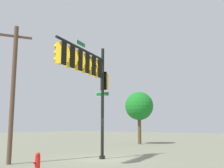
{
  "coord_description": "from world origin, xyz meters",
  "views": [
    {
      "loc": [
        13.16,
        11.07,
        2.09
      ],
      "look_at": [
        -0.44,
        0.44,
        4.78
      ],
      "focal_mm": 42.55,
      "sensor_mm": 36.0,
      "label": 1
    }
  ],
  "objects": [
    {
      "name": "signal_pole_assembly",
      "position": [
        1.88,
        0.43,
        5.23
      ],
      "size": [
        5.71,
        1.86,
        7.17
      ],
      "color": "black",
      "rests_on": "ground_plane"
    },
    {
      "name": "fire_hydrant",
      "position": [
        5.19,
        0.41,
        0.41
      ],
      "size": [
        0.33,
        0.24,
        0.83
      ],
      "color": "red",
      "rests_on": "ground_plane"
    },
    {
      "name": "tree_near",
      "position": [
        -12.82,
        -5.27,
        4.26
      ],
      "size": [
        3.24,
        3.24,
        5.92
      ],
      "color": "brown",
      "rests_on": "ground_plane"
    },
    {
      "name": "utility_pole",
      "position": [
        4.93,
        -2.45,
        4.06
      ],
      "size": [
        1.64,
        0.96,
        7.8
      ],
      "color": "brown",
      "rests_on": "ground_plane"
    },
    {
      "name": "ground_plane",
      "position": [
        0.0,
        0.0,
        0.0
      ],
      "size": [
        120.0,
        120.0,
        0.0
      ],
      "primitive_type": "plane",
      "color": "gray"
    }
  ]
}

